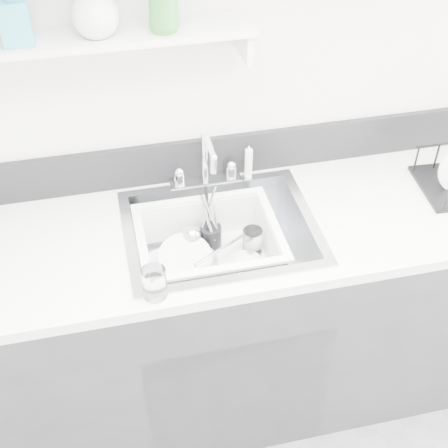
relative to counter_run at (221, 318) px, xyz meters
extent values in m
cube|color=silver|center=(0.00, 0.30, 0.84)|extent=(3.50, 0.02, 2.60)
cube|color=#2A2A2D|center=(0.00, 0.00, -0.02)|extent=(3.20, 0.62, 0.88)
cube|color=white|center=(0.00, 0.00, 0.44)|extent=(3.20, 0.62, 0.04)
cube|color=black|center=(0.00, 0.30, 0.54)|extent=(3.20, 0.02, 0.16)
cube|color=silver|center=(0.00, 0.25, 0.47)|extent=(0.26, 0.06, 0.02)
cylinder|color=silver|center=(-0.10, 0.25, 0.50)|extent=(0.04, 0.04, 0.05)
cylinder|color=silver|center=(0.10, 0.25, 0.50)|extent=(0.04, 0.04, 0.05)
cylinder|color=silver|center=(0.00, 0.25, 0.57)|extent=(0.02, 0.02, 0.20)
cylinder|color=silver|center=(0.00, 0.18, 0.68)|extent=(0.02, 0.15, 0.02)
cylinder|color=white|center=(0.16, 0.25, 0.53)|extent=(0.03, 0.03, 0.14)
cube|color=silver|center=(-0.35, 0.23, 1.06)|extent=(1.00, 0.16, 0.02)
cube|color=silver|center=(0.13, 0.23, 1.00)|extent=(0.02, 0.14, 0.10)
cylinder|color=white|center=(-0.12, -0.01, 0.31)|extent=(0.20, 0.20, 0.01)
cylinder|color=white|center=(-0.11, 0.00, 0.33)|extent=(0.19, 0.19, 0.01)
cylinder|color=white|center=(-0.13, -0.01, 0.36)|extent=(0.23, 0.22, 0.08)
cylinder|color=black|center=(-0.02, 0.08, 0.35)|extent=(0.07, 0.07, 0.09)
cylinder|color=silver|center=(-0.03, 0.09, 0.44)|extent=(0.01, 0.05, 0.18)
cylinder|color=silver|center=(0.00, 0.07, 0.43)|extent=(0.02, 0.04, 0.16)
cylinder|color=black|center=(-0.03, 0.08, 0.45)|extent=(0.01, 0.05, 0.20)
cylinder|color=white|center=(0.12, 0.02, 0.36)|extent=(0.08, 0.08, 0.10)
cylinder|color=white|center=(-0.25, -0.25, 0.51)|extent=(0.08, 0.08, 0.10)
imported|color=white|center=(0.08, -0.05, 0.32)|extent=(0.14, 0.14, 0.03)
imported|color=teal|center=(-0.53, 0.22, 1.16)|extent=(0.08, 0.09, 0.19)
imported|color=silver|center=(-0.31, 0.22, 1.16)|extent=(0.18, 0.18, 0.17)
camera|label=1|loc=(-0.33, -1.53, 1.84)|focal=50.00mm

